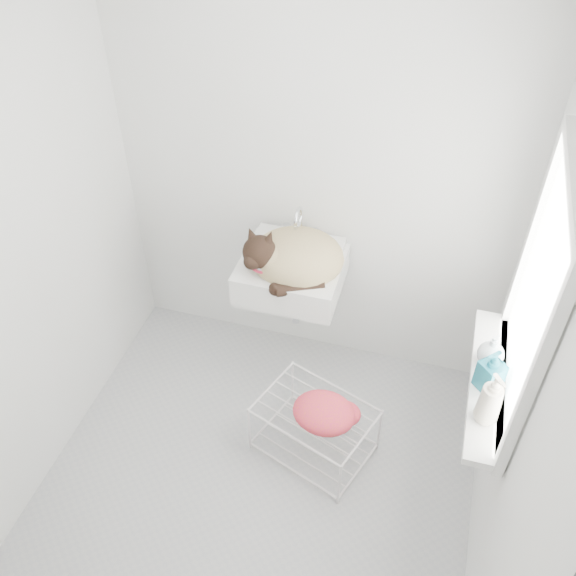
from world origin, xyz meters
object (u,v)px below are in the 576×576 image
(cat, at_px, (292,258))
(bottle_c, at_px, (488,362))
(sink, at_px, (292,262))
(bottle_b, at_px, (486,386))
(wire_rack, at_px, (314,432))
(bottle_a, at_px, (484,418))

(cat, distance_m, bottle_c, 1.12)
(sink, height_order, bottle_c, sink)
(bottle_c, bearing_deg, bottle_b, -90.00)
(bottle_b, bearing_deg, sink, 151.02)
(bottle_b, height_order, bottle_c, bottle_b)
(wire_rack, bearing_deg, bottle_a, -16.00)
(bottle_c, bearing_deg, wire_rack, -172.36)
(bottle_c, bearing_deg, cat, 158.17)
(cat, relative_size, bottle_b, 2.59)
(sink, relative_size, cat, 0.99)
(wire_rack, height_order, bottle_a, bottle_a)
(cat, bearing_deg, sink, 108.69)
(sink, distance_m, wire_rack, 0.93)
(bottle_a, bearing_deg, cat, 144.60)
(bottle_c, bearing_deg, sink, 157.49)
(sink, xyz_separation_m, bottle_c, (1.05, -0.44, 0.00))
(wire_rack, height_order, bottle_c, bottle_c)
(sink, xyz_separation_m, wire_rack, (0.28, -0.54, -0.70))
(bottle_b, bearing_deg, wire_rack, 176.74)
(bottle_a, xyz_separation_m, bottle_c, (0.00, 0.32, 0.00))
(sink, height_order, cat, cat)
(bottle_a, bearing_deg, sink, 144.18)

